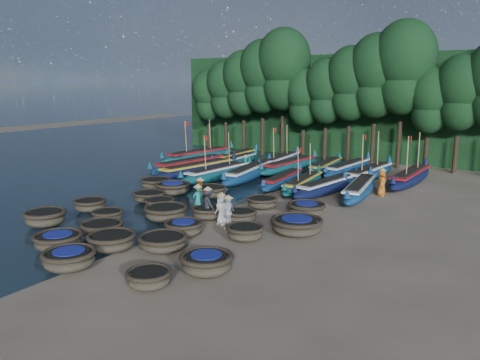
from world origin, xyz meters
The scene contains 61 objects.
ground centered at (0.00, 0.00, 0.00)m, with size 120.00×120.00×0.00m, color gray.
foliage_wall centered at (0.00, 23.50, 5.00)m, with size 40.00×3.00×10.00m, color black.
coracle_2 centered at (-2.51, -9.18, 0.43)m, with size 2.33×2.33×0.75m.
coracle_3 centered at (-0.15, -10.37, 0.47)m, with size 2.46×2.46×0.81m.
coracle_4 centered at (3.76, -9.87, 0.40)m, with size 1.72×1.72×0.69m.
coracle_5 centered at (-6.06, -7.40, 0.49)m, with size 2.52×2.52×0.85m.
coracle_6 centered at (-2.36, -6.81, 0.40)m, with size 2.21×2.21×0.70m.
coracle_7 centered at (-0.41, -7.94, 0.45)m, with size 2.61×2.61×0.79m.
coracle_8 centered at (1.55, -6.71, 0.42)m, with size 2.37×2.37×0.73m.
coracle_9 centered at (4.78, -7.73, 0.49)m, with size 2.43×2.43×0.85m.
coracle_10 centered at (-6.40, -4.24, 0.42)m, with size 2.02×2.02×0.74m.
coracle_11 centered at (-3.87, -5.13, 0.39)m, with size 1.72×1.72×0.68m.
coracle_12 centered at (-1.48, -3.18, 0.48)m, with size 2.69×2.69×0.84m.
coracle_13 centered at (0.99, -4.61, 0.43)m, with size 2.17×2.17×0.74m.
coracle_14 centered at (3.89, -3.54, 0.43)m, with size 1.89×1.89×0.75m.
coracle_15 centered at (-5.00, -0.80, 0.40)m, with size 2.05×2.05×0.69m.
coracle_16 centered at (-3.24, -1.81, 0.41)m, with size 2.16×2.16×0.71m.
coracle_17 centered at (0.28, -1.70, 0.40)m, with size 2.10×2.10×0.70m.
coracle_18 centered at (2.14, -1.27, 0.41)m, with size 2.00×2.00×0.71m.
coracle_19 centered at (5.54, -1.37, 0.49)m, with size 2.61×2.61×0.85m.
coracle_20 centered at (-7.34, 2.25, 0.42)m, with size 2.42×2.42×0.74m.
coracle_21 centered at (-5.08, 1.50, 0.49)m, with size 2.64×2.64×0.84m.
coracle_22 centered at (-2.48, 2.22, 0.45)m, with size 2.57×2.57×0.78m.
coracle_23 centered at (1.64, 1.84, 0.40)m, with size 2.17×2.17×0.69m.
coracle_24 centered at (4.52, 1.90, 0.43)m, with size 2.17×2.17×0.74m.
long_boat_1 centered at (-9.12, 8.45, 0.61)m, with size 2.73×9.10×1.61m.
long_boat_2 centered at (-7.44, 7.10, 0.61)m, with size 2.86×8.99×1.60m.
long_boat_3 centered at (-5.37, 7.05, 0.57)m, with size 2.16×8.42×3.59m.
long_boat_4 centered at (-3.34, 8.27, 0.60)m, with size 2.82×8.89×1.58m.
long_boat_5 centered at (-0.16, 7.86, 0.49)m, with size 1.98×7.25×1.28m.
long_boat_6 centered at (1.61, 7.50, 0.51)m, with size 2.10×7.49×3.20m.
long_boat_7 centered at (3.47, 7.45, 0.55)m, with size 2.61×8.05×1.43m.
long_boat_8 centered at (5.56, 7.76, 0.56)m, with size 2.67×8.31×1.48m.
long_boat_9 centered at (-11.72, 12.79, 0.62)m, with size 3.08×9.09×3.91m.
long_boat_10 centered at (-8.56, 14.26, 0.55)m, with size 1.72×8.17×1.44m.
long_boat_11 centered at (-7.42, 12.50, 0.51)m, with size 1.50×7.56×1.33m.
long_boat_12 centered at (-3.91, 14.26, 0.58)m, with size 2.15×8.59×3.66m.
long_boat_13 centered at (-2.22, 12.89, 0.57)m, with size 2.29×8.53×1.51m.
long_boat_14 centered at (0.34, 14.51, 0.51)m, with size 1.94×7.61×1.34m.
long_boat_15 centered at (2.23, 14.54, 0.55)m, with size 2.13×8.21×1.45m.
long_boat_16 centered at (4.42, 13.04, 0.59)m, with size 2.24×8.72×3.72m.
long_boat_17 centered at (7.43, 13.32, 0.60)m, with size 1.82×8.91×3.79m.
fisherman_0 centered at (1.46, -2.05, 0.89)m, with size 0.90×0.68×1.85m.
fisherman_1 centered at (-0.57, -1.48, 0.97)m, with size 0.68×0.76×1.95m.
fisherman_2 centered at (-1.65, 0.11, 0.91)m, with size 1.05×1.06×1.93m.
fisherman_3 centered at (0.34, -1.75, 0.92)m, with size 1.30×1.00×1.98m.
fisherman_4 centered at (2.17, -2.45, 0.91)m, with size 0.52×1.01×1.89m.
fisherman_5 centered at (-4.82, 10.07, 0.81)m, with size 1.42×1.19×1.73m.
fisherman_6 centered at (6.62, 9.00, 0.94)m, with size 0.68×0.94×1.97m.
tree_0 centered at (-16.00, 20.00, 5.97)m, with size 3.68×3.68×8.68m.
tree_1 centered at (-13.70, 20.00, 6.65)m, with size 4.09×4.09×9.65m.
tree_2 centered at (-11.40, 20.00, 7.32)m, with size 4.51×4.51×10.63m.
tree_3 centered at (-9.10, 20.00, 8.00)m, with size 4.92×4.92×11.60m.
tree_4 centered at (-6.80, 20.00, 8.67)m, with size 5.34×5.34×12.58m.
tree_5 centered at (-4.50, 20.00, 5.97)m, with size 3.68×3.68×8.68m.
tree_6 centered at (-2.20, 20.00, 6.65)m, with size 4.09×4.09×9.65m.
tree_7 centered at (0.10, 20.00, 7.32)m, with size 4.51×4.51×10.63m.
tree_8 centered at (2.40, 20.00, 8.00)m, with size 4.92×4.92×11.60m.
tree_9 centered at (4.70, 20.00, 8.67)m, with size 5.34×5.34×12.58m.
tree_10 centered at (7.00, 20.00, 5.97)m, with size 3.68×3.68×8.68m.
tree_11 centered at (9.30, 20.00, 6.65)m, with size 4.09×4.09×9.65m.
Camera 1 is at (15.36, -21.43, 7.46)m, focal length 35.00 mm.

